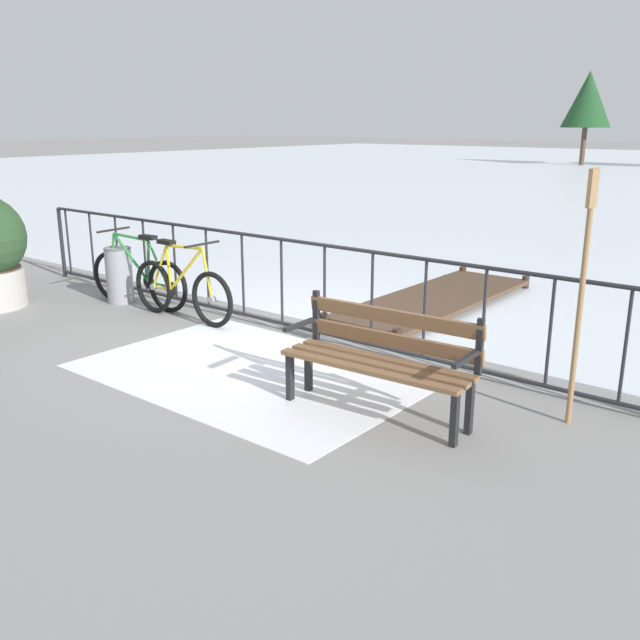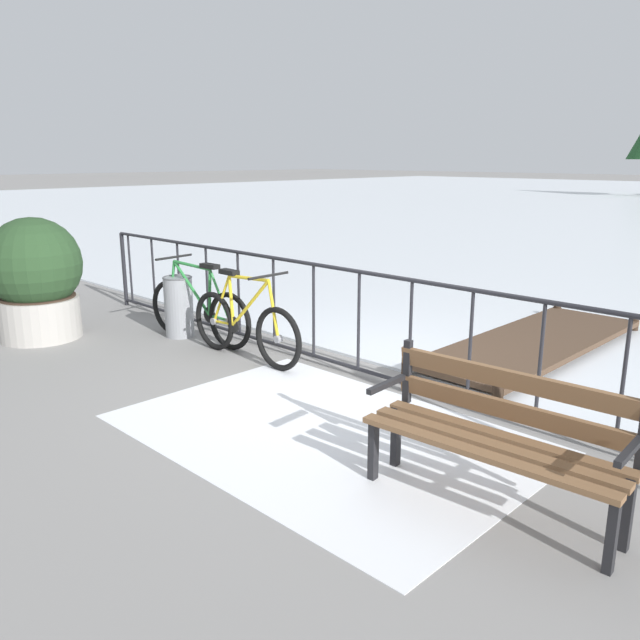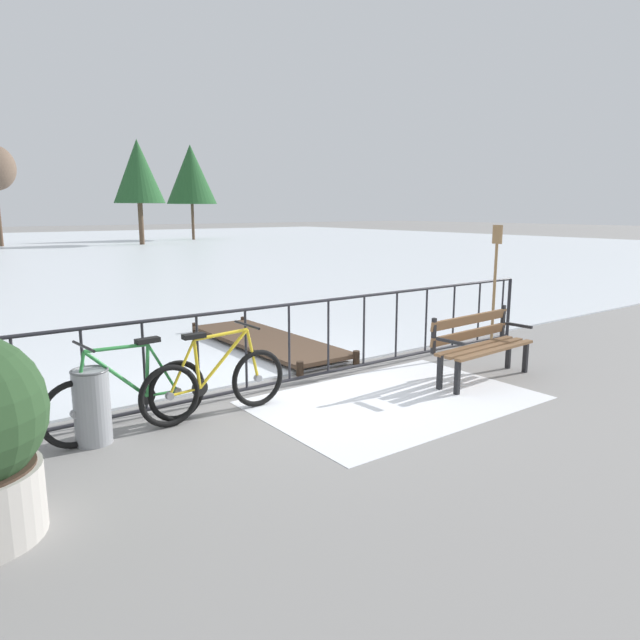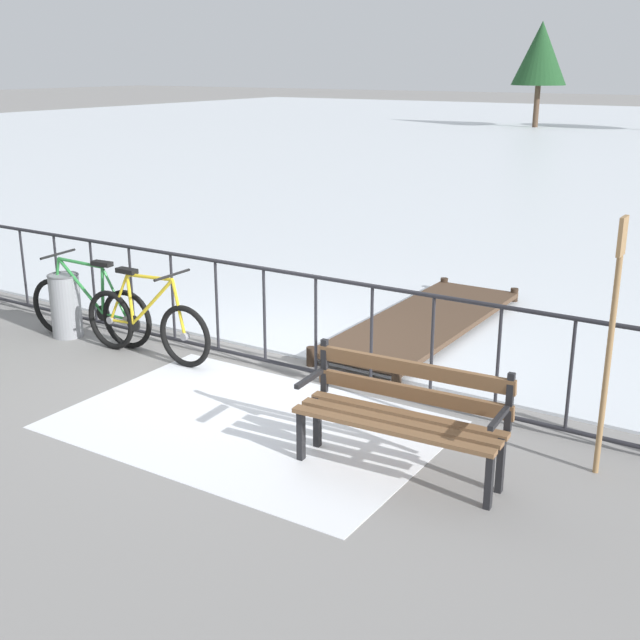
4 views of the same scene
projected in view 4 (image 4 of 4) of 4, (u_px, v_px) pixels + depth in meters
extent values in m
plane|color=gray|center=(266.00, 367.00, 8.35)|extent=(160.00, 160.00, 0.00)
cube|color=white|center=(249.00, 424.00, 7.02)|extent=(3.22, 2.19, 0.01)
cylinder|color=#232328|center=(263.00, 269.00, 8.03)|extent=(9.00, 0.04, 0.04)
cylinder|color=#232328|center=(265.00, 360.00, 8.32)|extent=(9.00, 0.04, 0.04)
cylinder|color=#232328|center=(24.00, 268.00, 10.07)|extent=(0.03, 0.03, 0.97)
cylinder|color=#232328|center=(57.00, 274.00, 9.75)|extent=(0.03, 0.03, 0.97)
cylinder|color=#232328|center=(93.00, 281.00, 9.44)|extent=(0.03, 0.03, 0.97)
cylinder|color=#232328|center=(132.00, 289.00, 9.12)|extent=(0.03, 0.03, 0.97)
cylinder|color=#232328|center=(173.00, 297.00, 8.81)|extent=(0.03, 0.03, 0.97)
cylinder|color=#232328|center=(217.00, 306.00, 8.49)|extent=(0.03, 0.03, 0.97)
cylinder|color=#232328|center=(264.00, 315.00, 8.17)|extent=(0.03, 0.03, 0.97)
cylinder|color=#232328|center=(316.00, 325.00, 7.86)|extent=(0.03, 0.03, 0.97)
cylinder|color=#232328|center=(371.00, 336.00, 7.54)|extent=(0.03, 0.03, 0.97)
cylinder|color=#232328|center=(432.00, 348.00, 7.23)|extent=(0.03, 0.03, 0.97)
cylinder|color=#232328|center=(498.00, 361.00, 6.91)|extent=(0.03, 0.03, 0.97)
cylinder|color=#232328|center=(570.00, 375.00, 6.60)|extent=(0.03, 0.03, 0.97)
torus|color=black|center=(127.00, 319.00, 8.82)|extent=(0.66, 0.12, 0.66)
cylinder|color=gray|center=(127.00, 319.00, 8.82)|extent=(0.08, 0.07, 0.08)
torus|color=black|center=(55.00, 307.00, 9.28)|extent=(0.66, 0.12, 0.66)
cylinder|color=gray|center=(55.00, 307.00, 9.28)|extent=(0.08, 0.07, 0.08)
cylinder|color=#2D843D|center=(103.00, 290.00, 8.87)|extent=(0.08, 0.04, 0.53)
cylinder|color=#2D843D|center=(81.00, 286.00, 9.01)|extent=(0.61, 0.09, 0.59)
cylinder|color=#2D843D|center=(80.00, 263.00, 8.92)|extent=(0.63, 0.09, 0.07)
cylinder|color=#2D843D|center=(115.00, 316.00, 8.89)|extent=(0.34, 0.06, 0.05)
cylinder|color=#2D843D|center=(115.00, 293.00, 8.80)|extent=(0.32, 0.06, 0.56)
cylinder|color=#2D843D|center=(57.00, 283.00, 9.16)|extent=(0.16, 0.05, 0.59)
cube|color=black|center=(102.00, 264.00, 8.77)|extent=(0.25, 0.12, 0.05)
cylinder|color=black|center=(58.00, 254.00, 9.03)|extent=(0.08, 0.52, 0.03)
cylinder|color=black|center=(103.00, 313.00, 8.96)|extent=(0.18, 0.04, 0.18)
torus|color=black|center=(111.00, 320.00, 8.80)|extent=(0.66, 0.07, 0.66)
cylinder|color=gray|center=(111.00, 320.00, 8.80)|extent=(0.08, 0.06, 0.08)
torus|color=black|center=(185.00, 336.00, 8.27)|extent=(0.66, 0.07, 0.66)
cylinder|color=gray|center=(185.00, 336.00, 8.27)|extent=(0.08, 0.06, 0.08)
cylinder|color=yellow|center=(130.00, 299.00, 8.55)|extent=(0.08, 0.04, 0.53)
cylinder|color=yellow|center=(152.00, 302.00, 8.39)|extent=(0.61, 0.04, 0.59)
cylinder|color=yellow|center=(149.00, 277.00, 8.32)|extent=(0.63, 0.04, 0.07)
cylinder|color=yellow|center=(122.00, 322.00, 8.71)|extent=(0.34, 0.03, 0.05)
cylinder|color=yellow|center=(119.00, 298.00, 8.64)|extent=(0.32, 0.03, 0.56)
cylinder|color=yellow|center=(179.00, 308.00, 8.21)|extent=(0.16, 0.03, 0.59)
cube|color=black|center=(127.00, 271.00, 8.47)|extent=(0.24, 0.10, 0.05)
cylinder|color=black|center=(172.00, 275.00, 8.14)|extent=(0.03, 0.52, 0.03)
cylinder|color=black|center=(133.00, 323.00, 8.62)|extent=(0.18, 0.02, 0.18)
cube|color=brown|center=(406.00, 415.00, 6.17)|extent=(1.60, 0.20, 0.04)
cube|color=brown|center=(398.00, 422.00, 6.04)|extent=(1.60, 0.20, 0.04)
cube|color=brown|center=(389.00, 430.00, 5.91)|extent=(1.60, 0.20, 0.04)
cube|color=brown|center=(411.00, 393.00, 6.20)|extent=(1.60, 0.15, 0.12)
cube|color=brown|center=(412.00, 369.00, 6.14)|extent=(1.60, 0.15, 0.12)
cube|color=black|center=(489.00, 480.00, 5.64)|extent=(0.05, 0.06, 0.44)
cube|color=black|center=(500.00, 465.00, 5.86)|extent=(0.05, 0.06, 0.44)
cube|color=black|center=(509.00, 402.00, 5.83)|extent=(0.05, 0.05, 0.45)
cube|color=black|center=(499.00, 418.00, 5.63)|extent=(0.06, 0.40, 0.04)
cube|color=black|center=(301.00, 434.00, 6.34)|extent=(0.05, 0.06, 0.44)
cube|color=black|center=(317.00, 422.00, 6.56)|extent=(0.05, 0.06, 0.44)
cube|color=black|center=(324.00, 366.00, 6.53)|extent=(0.05, 0.05, 0.45)
cube|color=black|center=(309.00, 379.00, 6.33)|extent=(0.06, 0.40, 0.04)
cylinder|color=gray|center=(66.00, 306.00, 9.20)|extent=(0.34, 0.34, 0.72)
torus|color=#545558|center=(63.00, 275.00, 9.09)|extent=(0.35, 0.35, 0.02)
cylinder|color=#937047|center=(607.00, 369.00, 5.95)|extent=(0.04, 0.04, 1.70)
cube|color=#937047|center=(622.00, 236.00, 5.65)|extent=(0.03, 0.16, 0.28)
cube|color=#4C3828|center=(424.00, 321.00, 9.45)|extent=(1.10, 3.33, 0.06)
cylinder|color=#35271C|center=(311.00, 356.00, 8.37)|extent=(0.10, 0.10, 0.20)
cylinder|color=#35271C|center=(397.00, 375.00, 7.86)|extent=(0.10, 0.10, 0.20)
cylinder|color=#35271C|center=(444.00, 285.00, 11.05)|extent=(0.10, 0.10, 0.20)
cylinder|color=#35271C|center=(514.00, 296.00, 10.54)|extent=(0.10, 0.10, 0.20)
cylinder|color=brown|center=(538.00, 92.00, 38.73)|extent=(0.27, 0.27, 3.32)
cone|color=#1E4723|center=(541.00, 53.00, 38.19)|extent=(2.58, 2.58, 2.89)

